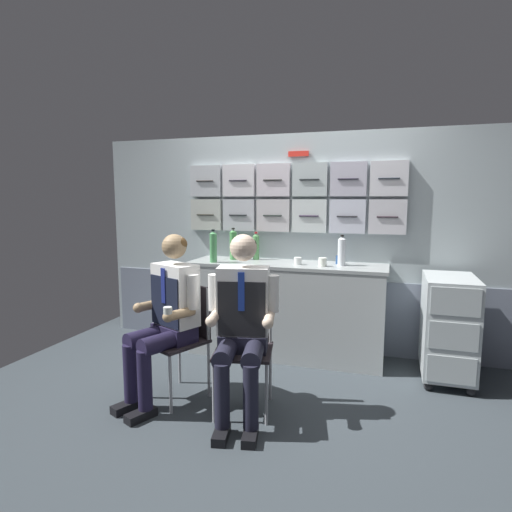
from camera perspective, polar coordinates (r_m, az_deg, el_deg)
The scene contains 15 objects.
ground at distance 3.33m, azimuth -0.26°, elevation -19.83°, with size 4.80×4.80×0.04m, color #333A3F.
galley_bulkhead at distance 4.30m, azimuth 5.30°, elevation 1.97°, with size 4.20×0.14×2.15m.
galley_counter at distance 4.15m, azimuth 4.01°, elevation -7.17°, with size 1.88×0.53×0.91m.
service_trolley at distance 3.92m, azimuth 24.41°, elevation -8.44°, with size 0.40×0.65×0.88m.
folding_chair_left at distance 3.37m, azimuth -9.59°, elevation -9.49°, with size 0.53×0.53×0.85m.
crew_member_left at distance 3.23m, azimuth -11.92°, elevation -7.24°, with size 0.56×0.67×1.26m.
folding_chair_center at distance 3.14m, azimuth -1.48°, elevation -10.63°, with size 0.47×0.47×0.85m.
crew_member_center at distance 2.94m, azimuth -1.91°, elevation -8.33°, with size 0.51×0.66×1.28m.
water_bottle_tall at distance 3.96m, azimuth 11.45°, elevation 0.67°, with size 0.07×0.07×0.28m.
water_bottle_blue_cap at distance 4.28m, azimuth -3.08°, elevation 1.56°, with size 0.07×0.07×0.32m.
water_bottle_clear at distance 4.10m, azimuth -5.76°, elevation 1.26°, with size 0.07×0.07×0.32m.
sparkling_bottle_green at distance 4.27m, azimuth 0.01°, elevation 1.29°, with size 0.06×0.06×0.28m.
paper_cup_tan at distance 4.06m, azimuth 11.06°, elevation -0.48°, with size 0.06×0.06×0.08m.
paper_cup_blue at distance 3.89m, azimuth 8.93°, elevation -0.77°, with size 0.07×0.07×0.08m.
coffee_cup_spare at distance 3.96m, azimuth 5.64°, elevation -0.64°, with size 0.07×0.07×0.07m.
Camera 1 is at (0.90, -2.81, 1.52)m, focal length 29.78 mm.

